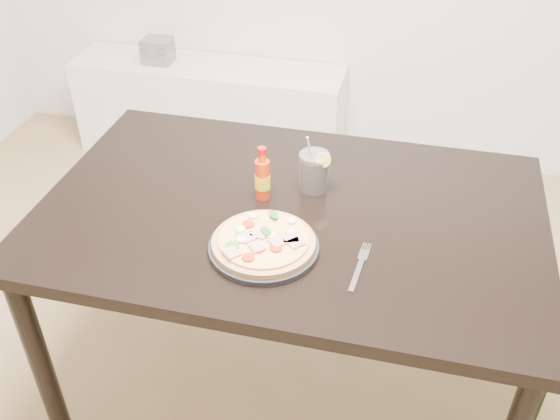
% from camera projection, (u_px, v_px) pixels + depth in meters
% --- Properties ---
extents(dining_table, '(1.40, 0.90, 0.75)m').
position_uv_depth(dining_table, '(290.00, 232.00, 1.79)').
color(dining_table, black).
rests_on(dining_table, ground).
extents(plate, '(0.28, 0.28, 0.02)m').
position_uv_depth(plate, '(264.00, 247.00, 1.59)').
color(plate, black).
rests_on(plate, dining_table).
extents(pizza, '(0.26, 0.26, 0.03)m').
position_uv_depth(pizza, '(263.00, 241.00, 1.58)').
color(pizza, '#B37E50').
rests_on(pizza, plate).
extents(hot_sauce_bottle, '(0.04, 0.04, 0.16)m').
position_uv_depth(hot_sauce_bottle, '(262.00, 178.00, 1.75)').
color(hot_sauce_bottle, red).
rests_on(hot_sauce_bottle, dining_table).
extents(cola_cup, '(0.09, 0.09, 0.18)m').
position_uv_depth(cola_cup, '(314.00, 172.00, 1.79)').
color(cola_cup, black).
rests_on(cola_cup, dining_table).
extents(fork, '(0.03, 0.19, 0.00)m').
position_uv_depth(fork, '(360.00, 265.00, 1.54)').
color(fork, silver).
rests_on(fork, dining_table).
extents(media_console, '(1.40, 0.34, 0.50)m').
position_uv_depth(media_console, '(210.00, 110.00, 3.31)').
color(media_console, white).
rests_on(media_console, ground).
extents(cd_stack, '(0.14, 0.12, 0.13)m').
position_uv_depth(cd_stack, '(158.00, 51.00, 3.16)').
color(cd_stack, slate).
rests_on(cd_stack, media_console).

